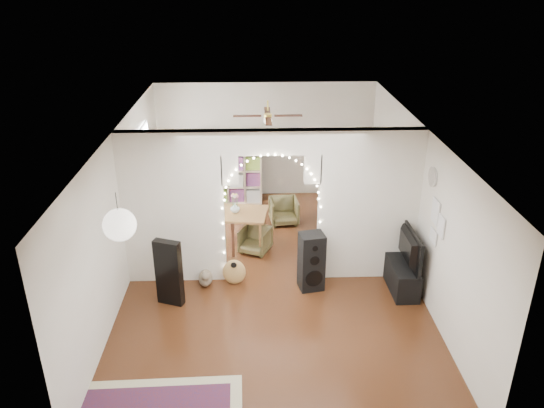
{
  "coord_description": "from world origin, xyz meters",
  "views": [
    {
      "loc": [
        -0.28,
        -8.13,
        5.08
      ],
      "look_at": [
        0.02,
        0.3,
        1.27
      ],
      "focal_mm": 35.0,
      "sensor_mm": 36.0,
      "label": 1
    }
  ],
  "objects_px": {
    "acoustic_guitar": "(234,262)",
    "bookcase": "(228,169)",
    "media_console": "(401,276)",
    "dining_chair_right": "(255,240)",
    "floor_speaker": "(311,262)",
    "dining_chair_left": "(284,211)",
    "dining_table": "(235,216)"
  },
  "relations": [
    {
      "from": "bookcase",
      "to": "dining_chair_right",
      "type": "distance_m",
      "value": 2.55
    },
    {
      "from": "acoustic_guitar",
      "to": "dining_table",
      "type": "xyz_separation_m",
      "value": [
        -0.01,
        1.34,
        0.24
      ]
    },
    {
      "from": "dining_chair_right",
      "to": "dining_table",
      "type": "bearing_deg",
      "value": 176.45
    },
    {
      "from": "floor_speaker",
      "to": "dining_table",
      "type": "distance_m",
      "value": 2.0
    },
    {
      "from": "acoustic_guitar",
      "to": "dining_table",
      "type": "bearing_deg",
      "value": 86.82
    },
    {
      "from": "acoustic_guitar",
      "to": "dining_chair_right",
      "type": "xyz_separation_m",
      "value": [
        0.37,
        1.14,
        -0.19
      ]
    },
    {
      "from": "media_console",
      "to": "bookcase",
      "type": "relative_size",
      "value": 0.62
    },
    {
      "from": "floor_speaker",
      "to": "dining_table",
      "type": "bearing_deg",
      "value": 120.32
    },
    {
      "from": "media_console",
      "to": "dining_table",
      "type": "height_order",
      "value": "dining_table"
    },
    {
      "from": "dining_table",
      "to": "acoustic_guitar",
      "type": "bearing_deg",
      "value": -82.1
    },
    {
      "from": "dining_table",
      "to": "dining_chair_right",
      "type": "height_order",
      "value": "dining_table"
    },
    {
      "from": "bookcase",
      "to": "dining_table",
      "type": "height_order",
      "value": "bookcase"
    },
    {
      "from": "floor_speaker",
      "to": "dining_table",
      "type": "relative_size",
      "value": 0.8
    },
    {
      "from": "acoustic_guitar",
      "to": "media_console",
      "type": "bearing_deg",
      "value": -8.21
    },
    {
      "from": "acoustic_guitar",
      "to": "dining_chair_right",
      "type": "relative_size",
      "value": 1.83
    },
    {
      "from": "floor_speaker",
      "to": "dining_chair_left",
      "type": "bearing_deg",
      "value": 85.97
    },
    {
      "from": "media_console",
      "to": "bookcase",
      "type": "bearing_deg",
      "value": 128.23
    },
    {
      "from": "dining_chair_left",
      "to": "acoustic_guitar",
      "type": "bearing_deg",
      "value": -118.35
    },
    {
      "from": "acoustic_guitar",
      "to": "bookcase",
      "type": "height_order",
      "value": "bookcase"
    },
    {
      "from": "floor_speaker",
      "to": "dining_chair_right",
      "type": "bearing_deg",
      "value": 114.75
    },
    {
      "from": "floor_speaker",
      "to": "dining_chair_left",
      "type": "distance_m",
      "value": 2.57
    },
    {
      "from": "media_console",
      "to": "dining_chair_left",
      "type": "relative_size",
      "value": 1.67
    },
    {
      "from": "acoustic_guitar",
      "to": "dining_chair_right",
      "type": "distance_m",
      "value": 1.22
    },
    {
      "from": "acoustic_guitar",
      "to": "bookcase",
      "type": "bearing_deg",
      "value": 90.43
    },
    {
      "from": "dining_chair_left",
      "to": "dining_chair_right",
      "type": "xyz_separation_m",
      "value": [
        -0.62,
        -1.24,
        -0.02
      ]
    },
    {
      "from": "media_console",
      "to": "dining_chair_right",
      "type": "xyz_separation_m",
      "value": [
        -2.48,
        1.38,
        -0.0
      ]
    },
    {
      "from": "acoustic_guitar",
      "to": "media_console",
      "type": "xyz_separation_m",
      "value": [
        2.85,
        -0.24,
        -0.19
      ]
    },
    {
      "from": "bookcase",
      "to": "dining_table",
      "type": "bearing_deg",
      "value": -82.09
    },
    {
      "from": "bookcase",
      "to": "dining_table",
      "type": "distance_m",
      "value": 2.23
    },
    {
      "from": "media_console",
      "to": "dining_chair_right",
      "type": "relative_size",
      "value": 1.83
    },
    {
      "from": "dining_table",
      "to": "dining_chair_left",
      "type": "bearing_deg",
      "value": 53.97
    },
    {
      "from": "floor_speaker",
      "to": "bookcase",
      "type": "distance_m",
      "value": 4.03
    }
  ]
}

